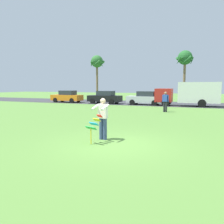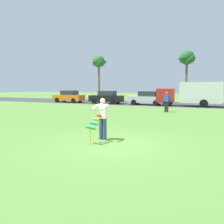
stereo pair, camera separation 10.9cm
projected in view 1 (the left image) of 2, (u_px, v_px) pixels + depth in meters
ground_plane at (114, 144)px, 8.58m from camera, size 120.00×120.00×0.00m
road_strip at (175, 104)px, 27.38m from camera, size 120.00×8.00×0.01m
person_kite_flyer at (103, 117)px, 9.24m from camera, size 0.56×0.67×1.73m
kite_held at (94, 125)px, 8.64m from camera, size 0.54×0.71×1.11m
parked_car_orange at (67, 97)px, 30.25m from camera, size 4.22×1.88×1.60m
parked_car_black at (105, 97)px, 28.17m from camera, size 4.26×1.96×1.60m
parked_car_silver at (145, 98)px, 26.24m from camera, size 4.25×1.93×1.60m
parked_truck_red_cab at (191, 93)px, 24.30m from camera, size 6.71×2.13×2.62m
palm_tree_left_near at (97, 63)px, 38.93m from camera, size 2.58×2.71×7.50m
palm_tree_right_near at (185, 60)px, 33.01m from camera, size 2.58×2.71×7.42m
person_walker_near at (165, 101)px, 19.05m from camera, size 0.56×0.29×1.73m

